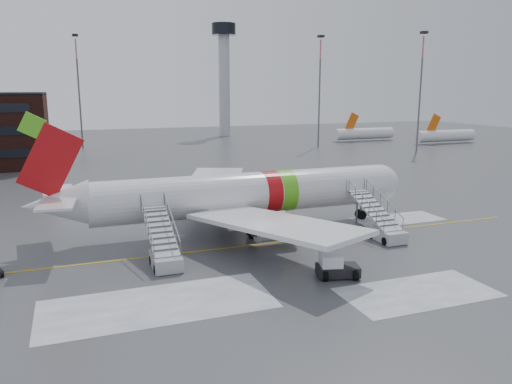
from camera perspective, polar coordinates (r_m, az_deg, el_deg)
name	(u,v)px	position (r m, az deg, el deg)	size (l,w,h in m)	color
ground	(210,246)	(41.95, -5.24, -6.18)	(260.00, 260.00, 0.00)	#494C4F
airliner	(239,195)	(45.27, -2.01, -0.32)	(35.03, 32.97, 11.18)	silver
airstair_fwd	(382,227)	(44.96, 14.26, -3.86)	(2.05, 7.70, 3.48)	#B1B3B8
airstair_aft	(164,251)	(37.87, -10.50, -6.63)	(2.05, 7.70, 3.48)	#A0A3A7
pushback_tug	(335,267)	(35.43, 9.04, -8.44)	(3.21, 2.74, 1.66)	black
control_tower	(224,67)	(139.65, -3.66, 14.11)	(6.40, 6.40, 30.00)	#B2B5BA
light_mast_far_ne	(320,84)	(113.36, 7.29, 12.11)	(1.20, 1.20, 24.25)	#595B60
light_mast_far_n	(78,84)	(116.63, -19.63, 11.53)	(1.20, 1.20, 24.25)	#595B60
light_mast_far_e	(421,84)	(110.26, 18.31, 11.64)	(1.20, 1.20, 24.25)	#595B60
distant_aircraft	(389,143)	(126.42, 15.01, 5.48)	(35.00, 18.00, 8.00)	#D8590C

